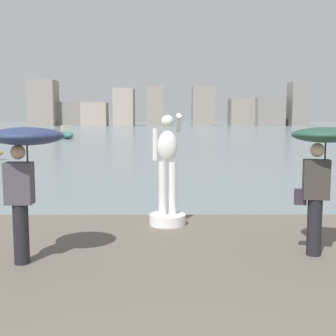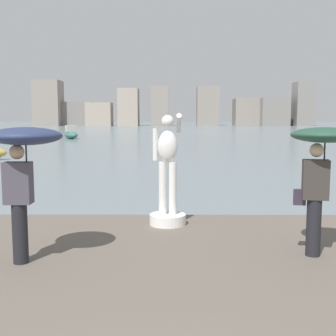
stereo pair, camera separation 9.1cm
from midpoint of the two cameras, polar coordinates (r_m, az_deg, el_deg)
The scene contains 6 objects.
ground_plane at distance 41.44m, azimuth -0.33°, elevation 3.22°, with size 400.00×400.00×0.00m, color slate.
statue_white_figure at distance 8.51m, azimuth -0.37°, elevation -2.22°, with size 0.72×0.92×2.19m.
onlooker_left at distance 6.49m, azimuth -18.73°, elevation 1.70°, with size 1.04×1.04×1.98m.
onlooker_right at distance 6.90m, azimuth 19.32°, elevation 1.68°, with size 1.18×1.18×1.98m.
boat_mid at distance 52.46m, azimuth -13.26°, elevation 4.40°, with size 2.69×3.51×1.58m.
distant_skyline at distance 131.83m, azimuth -0.94°, elevation 7.86°, with size 82.62×13.96×13.51m.
Camera 1 is at (-0.05, -1.36, 2.51)m, focal length 46.27 mm.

